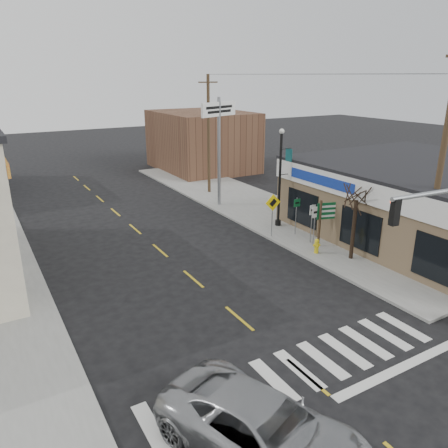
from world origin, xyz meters
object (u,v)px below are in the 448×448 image
suv (265,431)px  utility_pole_far (209,134)px  guide_sign (329,215)px  lamp_post (281,171)px  dance_center_sign (219,126)px  utility_pole_near (441,163)px  bare_tree (358,189)px  fire_hydrant (317,245)px

suv → utility_pole_far: utility_pole_far is taller
guide_sign → utility_pole_far: utility_pole_far is taller
guide_sign → suv: bearing=-121.8°
lamp_post → utility_pole_far: bearing=84.5°
suv → utility_pole_far: size_ratio=0.64×
lamp_post → guide_sign: bearing=-89.5°
dance_center_sign → utility_pole_far: bearing=50.4°
suv → utility_pole_near: 14.03m
dance_center_sign → utility_pole_near: (2.57, -14.88, -0.32)m
bare_tree → lamp_post: bearing=90.3°
lamp_post → utility_pole_far: size_ratio=0.66×
fire_hydrant → utility_pole_far: (1.19, 13.94, 4.14)m
guide_sign → fire_hydrant: size_ratio=3.27×
utility_pole_near → utility_pole_far: size_ratio=1.14×
suv → fire_hydrant: (9.74, 9.06, -0.23)m
dance_center_sign → bare_tree: size_ratio=1.63×
bare_tree → utility_pole_near: size_ratio=0.45×
guide_sign → dance_center_sign: size_ratio=0.34×
dance_center_sign → utility_pole_far: (1.07, 3.48, -0.98)m
lamp_post → dance_center_sign: (-0.92, 5.85, 2.13)m
suv → guide_sign: (11.12, 9.77, 1.01)m
fire_hydrant → dance_center_sign: 11.64m
utility_pole_far → utility_pole_near: bearing=-82.7°
suv → lamp_post: 17.63m
suv → dance_center_sign: size_ratio=0.76×
fire_hydrant → dance_center_sign: (0.12, 10.46, 5.12)m
guide_sign → bare_tree: (-0.32, -2.10, 1.93)m
suv → lamp_post: lamp_post is taller
guide_sign → utility_pole_near: bearing=-58.9°
suv → lamp_post: (10.78, 13.68, 2.76)m
dance_center_sign → fire_hydrant: bearing=-113.1°
fire_hydrant → utility_pole_far: 14.59m
bare_tree → fire_hydrant: bearing=127.4°
fire_hydrant → lamp_post: bearing=77.3°
suv → utility_pole_near: size_ratio=0.56×
suv → guide_sign: size_ratio=2.22×
guide_sign → dance_center_sign: bearing=114.3°
fire_hydrant → bare_tree: bare_tree is taller
fire_hydrant → utility_pole_near: bearing=-58.7°
suv → dance_center_sign: bearing=42.8°
lamp_post → utility_pole_far: (0.15, 9.33, 1.15)m
guide_sign → bare_tree: bearing=-81.7°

